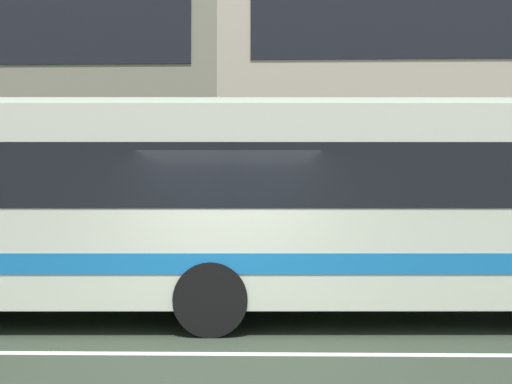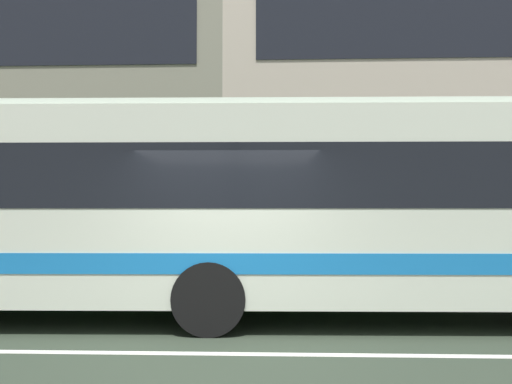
{
  "view_description": "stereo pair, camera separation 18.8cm",
  "coord_description": "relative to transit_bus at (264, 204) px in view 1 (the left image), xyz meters",
  "views": [
    {
      "loc": [
        0.51,
        -6.71,
        1.65
      ],
      "look_at": [
        0.34,
        2.29,
        1.99
      ],
      "focal_mm": 39.84,
      "sensor_mm": 36.0,
      "label": 1
    },
    {
      "loc": [
        0.7,
        -6.7,
        1.65
      ],
      "look_at": [
        0.34,
        2.29,
        1.99
      ],
      "focal_mm": 39.84,
      "sensor_mm": 36.0,
      "label": 2
    }
  ],
  "objects": [
    {
      "name": "lane_centre_line",
      "position": [
        -0.46,
        -2.18,
        -1.79
      ],
      "size": [
        60.0,
        0.16,
        0.01
      ],
      "primitive_type": "cube",
      "color": "silver",
      "rests_on": "ground_plane"
    },
    {
      "name": "ground_plane",
      "position": [
        -0.46,
        -2.18,
        -1.8
      ],
      "size": [
        160.0,
        160.0,
        0.0
      ],
      "primitive_type": "plane",
      "color": "#2E392B"
    },
    {
      "name": "hedge_row_far",
      "position": [
        -2.57,
        3.46,
        -1.2
      ],
      "size": [
        13.88,
        1.1,
        1.19
      ],
      "primitive_type": "cube",
      "color": "#1F4E21",
      "rests_on": "ground_plane"
    },
    {
      "name": "transit_bus",
      "position": [
        0.0,
        0.0,
        0.0
      ],
      "size": [
        11.81,
        2.88,
        3.26
      ],
      "color": "beige",
      "rests_on": "ground_plane"
    }
  ]
}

